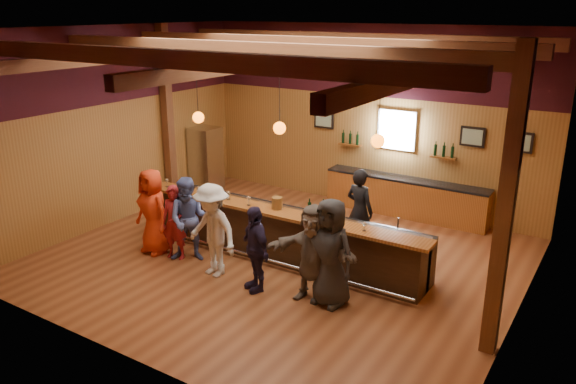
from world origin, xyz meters
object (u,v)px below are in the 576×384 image
object	(u,v)px
customer_dark	(330,253)
customer_white	(212,230)
ice_bucket	(277,203)
bottle_a	(309,208)
customer_denim	(190,220)
customer_orange	(153,211)
bar_counter	(285,233)
customer_brown	(313,253)
customer_redvest	(174,222)
stainless_fridge	(206,160)
back_bar_cabinet	(405,197)
customer_navy	(255,248)
bartender	(360,210)

from	to	relation	value
customer_dark	customer_white	bearing A→B (deg)	-168.62
ice_bucket	bottle_a	size ratio (longest dim) A/B	0.73
customer_denim	customer_white	distance (m)	0.86
customer_denim	customer_orange	bearing A→B (deg)	155.47
bar_counter	customer_denim	distance (m)	1.92
customer_denim	customer_dark	distance (m)	3.19
customer_white	customer_brown	size ratio (longest dim) A/B	1.03
customer_white	bottle_a	xyz separation A→B (m)	(1.38, 1.23, 0.33)
customer_redvest	customer_white	world-z (taller)	customer_white
stainless_fridge	ice_bucket	xyz separation A→B (m)	(4.09, -2.68, 0.33)
back_bar_cabinet	customer_redvest	world-z (taller)	customer_redvest
customer_denim	bottle_a	world-z (taller)	customer_denim
stainless_fridge	bottle_a	size ratio (longest dim) A/B	5.63
customer_navy	back_bar_cabinet	bearing A→B (deg)	110.82
stainless_fridge	customer_dark	size ratio (longest dim) A/B	0.95
bar_counter	back_bar_cabinet	bearing A→B (deg)	71.66
customer_orange	customer_dark	bearing A→B (deg)	8.83
back_bar_cabinet	customer_denim	distance (m)	5.43
customer_denim	ice_bucket	xyz separation A→B (m)	(1.49, 0.90, 0.36)
ice_bucket	stainless_fridge	bearing A→B (deg)	146.80
bar_counter	customer_redvest	bearing A→B (deg)	-146.83
customer_navy	bar_counter	bearing A→B (deg)	132.63
stainless_fridge	bartender	xyz separation A→B (m)	(5.23, -1.33, -0.02)
bar_counter	ice_bucket	distance (m)	0.74
stainless_fridge	customer_redvest	xyz separation A→B (m)	(2.27, -3.66, -0.14)
customer_orange	customer_white	bearing A→B (deg)	2.48
customer_brown	customer_redvest	bearing A→B (deg)	169.19
customer_brown	ice_bucket	size ratio (longest dim) A/B	7.46
customer_orange	bartender	xyz separation A→B (m)	(3.53, 2.35, -0.01)
customer_denim	customer_dark	world-z (taller)	customer_dark
customer_navy	ice_bucket	size ratio (longest dim) A/B	6.81
customer_orange	customer_white	size ratio (longest dim) A/B	0.99
ice_bucket	bar_counter	bearing A→B (deg)	82.76
customer_dark	bartender	world-z (taller)	customer_dark
bartender	customer_navy	bearing A→B (deg)	85.20
back_bar_cabinet	bottle_a	bearing A→B (deg)	-97.86
stainless_fridge	customer_redvest	world-z (taller)	stainless_fridge
bar_counter	customer_navy	world-z (taller)	customer_navy
back_bar_cabinet	customer_redvest	bearing A→B (deg)	-122.40
bar_counter	ice_bucket	bearing A→B (deg)	-97.24
customer_denim	bartender	distance (m)	3.46
customer_redvest	ice_bucket	distance (m)	2.12
customer_navy	bartender	distance (m)	2.69
bartender	customer_redvest	bearing A→B (deg)	50.92
bartender	customer_orange	bearing A→B (deg)	46.33
customer_orange	customer_brown	world-z (taller)	customer_orange
customer_navy	bottle_a	distance (m)	1.40
customer_brown	customer_denim	bearing A→B (deg)	167.44
customer_navy	bottle_a	bearing A→B (deg)	104.86
customer_navy	bartender	xyz separation A→B (m)	(0.81, 2.57, 0.09)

